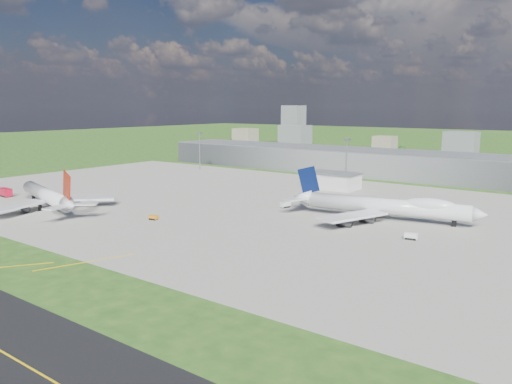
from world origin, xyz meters
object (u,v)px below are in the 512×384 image
Objects in this scene: airliner_blue_quad at (386,206)px; fire_truck at (5,193)px; tug_yellow at (153,218)px; van_white_near at (285,205)px; van_white_far at (411,236)px; airliner_red_twin at (48,197)px.

airliner_blue_quad is 178.71m from fire_truck.
tug_yellow is (95.75, 8.62, -1.06)m from fire_truck.
tug_yellow is at bearing 165.90° from van_white_near.
van_white_near is at bearing 153.92° from van_white_far.
van_white_far is at bearing -147.65° from airliner_red_twin.
airliner_blue_quad reaches higher than van_white_near.
airliner_red_twin reaches higher than van_white_near.
airliner_red_twin is 0.92× the size of airliner_blue_quad.
airliner_blue_quad reaches higher than van_white_far.
fire_truck is 1.82× the size of van_white_near.
van_white_far is at bearing -92.11° from van_white_near.
airliner_red_twin is 15.40× the size of van_white_far.
tug_yellow is at bearing -152.94° from airliner_blue_quad.
van_white_far is (89.71, 30.70, 0.21)m from tug_yellow.
van_white_far is (185.46, 39.32, -0.85)m from fire_truck.
van_white_far is (61.77, -19.20, -0.10)m from van_white_near.
airliner_red_twin reaches higher than van_white_far.
airliner_blue_quad reaches higher than tug_yellow.
van_white_near is at bearing 30.46° from fire_truck.
tug_yellow is 57.19m from van_white_near.
airliner_blue_quad is 7.93× the size of fire_truck.
tug_yellow is at bearing 10.28° from fire_truck.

